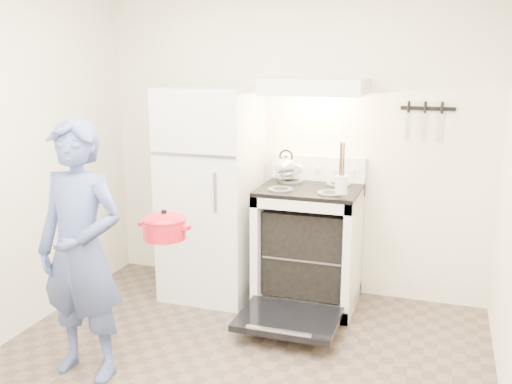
% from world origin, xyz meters
% --- Properties ---
extents(back_wall, '(3.20, 0.02, 2.50)m').
position_xyz_m(back_wall, '(0.00, 1.80, 1.25)').
color(back_wall, white).
rests_on(back_wall, ground).
extents(refrigerator, '(0.70, 0.70, 1.70)m').
position_xyz_m(refrigerator, '(-0.58, 1.45, 0.85)').
color(refrigerator, silver).
rests_on(refrigerator, floor).
extents(stove_body, '(0.76, 0.65, 0.92)m').
position_xyz_m(stove_body, '(0.23, 1.48, 0.46)').
color(stove_body, silver).
rests_on(stove_body, floor).
extents(cooktop, '(0.76, 0.65, 0.03)m').
position_xyz_m(cooktop, '(0.23, 1.48, 0.94)').
color(cooktop, black).
rests_on(cooktop, stove_body).
extents(backsplash, '(0.76, 0.07, 0.20)m').
position_xyz_m(backsplash, '(0.23, 1.76, 1.05)').
color(backsplash, silver).
rests_on(backsplash, cooktop).
extents(oven_door, '(0.70, 0.54, 0.04)m').
position_xyz_m(oven_door, '(0.23, 0.88, 0.12)').
color(oven_door, black).
rests_on(oven_door, floor).
extents(oven_rack, '(0.60, 0.52, 0.01)m').
position_xyz_m(oven_rack, '(0.23, 1.48, 0.44)').
color(oven_rack, slate).
rests_on(oven_rack, stove_body).
extents(range_hood, '(0.76, 0.50, 0.12)m').
position_xyz_m(range_hood, '(0.23, 1.55, 1.71)').
color(range_hood, silver).
rests_on(range_hood, back_wall).
extents(knife_strip, '(0.40, 0.02, 0.03)m').
position_xyz_m(knife_strip, '(1.05, 1.79, 1.55)').
color(knife_strip, black).
rests_on(knife_strip, back_wall).
extents(pizza_stone, '(0.32, 0.32, 0.02)m').
position_xyz_m(pizza_stone, '(0.28, 1.42, 0.45)').
color(pizza_stone, '#8E6E4F').
rests_on(pizza_stone, oven_rack).
extents(tea_kettle, '(0.21, 0.17, 0.26)m').
position_xyz_m(tea_kettle, '(-0.01, 1.64, 1.08)').
color(tea_kettle, silver).
rests_on(tea_kettle, cooktop).
extents(utensil_jar, '(0.10, 0.10, 0.13)m').
position_xyz_m(utensil_jar, '(0.51, 1.22, 1.05)').
color(utensil_jar, silver).
rests_on(utensil_jar, cooktop).
extents(person, '(0.59, 0.40, 1.59)m').
position_xyz_m(person, '(-0.83, 0.03, 0.79)').
color(person, '#3A4F79').
rests_on(person, floor).
extents(dutch_oven, '(0.34, 0.27, 0.23)m').
position_xyz_m(dutch_oven, '(-0.45, 0.38, 0.87)').
color(dutch_oven, red).
rests_on(dutch_oven, person).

